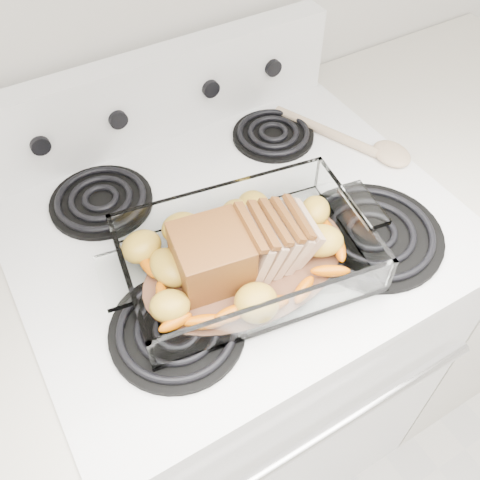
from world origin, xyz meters
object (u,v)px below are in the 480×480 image
counter_right (433,243)px  baking_dish (246,259)px  electric_range (234,343)px  pork_roast (234,252)px

counter_right → baking_dish: (-0.70, -0.11, 0.50)m
baking_dish → electric_range: bearing=80.1°
counter_right → baking_dish: bearing=-171.0°
baking_dish → pork_roast: (-0.02, 0.00, 0.03)m
baking_dish → pork_roast: 0.04m
baking_dish → pork_roast: pork_roast is taller
counter_right → pork_roast: pork_roast is taller
electric_range → baking_dish: (-0.04, -0.11, 0.48)m
electric_range → pork_roast: electric_range is taller
baking_dish → pork_roast: size_ratio=1.68×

